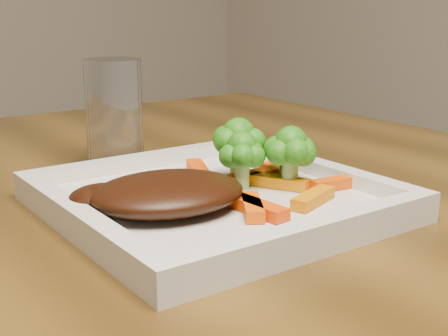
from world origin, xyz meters
TOP-DOWN VIEW (x-y plane):
  - plate at (0.52, -0.04)m, footprint 0.27×0.27m
  - steak at (0.47, -0.05)m, footprint 0.15×0.12m
  - broccoli_0 at (0.56, -0.01)m, footprint 0.06×0.06m
  - broccoli_1 at (0.60, -0.04)m, footprint 0.05×0.05m
  - broccoli_2 at (0.59, -0.06)m, footprint 0.07×0.07m
  - broccoli_3 at (0.55, -0.03)m, footprint 0.05×0.05m
  - carrot_0 at (0.57, -0.11)m, footprint 0.06×0.03m
  - carrot_1 at (0.62, -0.09)m, footprint 0.05×0.02m
  - carrot_2 at (0.52, -0.10)m, footprint 0.02×0.06m
  - carrot_3 at (0.62, -0.00)m, footprint 0.05×0.02m
  - carrot_4 at (0.54, 0.03)m, footprint 0.04×0.06m
  - carrot_5 at (0.58, -0.05)m, footprint 0.04×0.06m
  - carrot_6 at (0.57, -0.02)m, footprint 0.06×0.02m
  - drinking_glass at (0.51, 0.14)m, footprint 0.06×0.06m
  - carrot_7 at (0.52, -0.09)m, footprint 0.04×0.06m

SIDE VIEW (x-z plane):
  - plate at x=0.52m, z-range 0.75..0.76m
  - carrot_0 at x=0.57m, z-range 0.76..0.77m
  - carrot_1 at x=0.62m, z-range 0.76..0.77m
  - carrot_2 at x=0.52m, z-range 0.76..0.77m
  - carrot_3 at x=0.62m, z-range 0.76..0.77m
  - carrot_4 at x=0.54m, z-range 0.76..0.77m
  - carrot_5 at x=0.58m, z-range 0.76..0.77m
  - carrot_6 at x=0.57m, z-range 0.76..0.77m
  - carrot_7 at x=0.52m, z-range 0.76..0.77m
  - steak at x=0.47m, z-range 0.76..0.79m
  - broccoli_2 at x=0.59m, z-range 0.76..0.82m
  - broccoli_3 at x=0.55m, z-range 0.76..0.82m
  - broccoli_1 at x=0.60m, z-range 0.76..0.83m
  - broccoli_0 at x=0.56m, z-range 0.76..0.83m
  - drinking_glass at x=0.51m, z-range 0.75..0.87m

